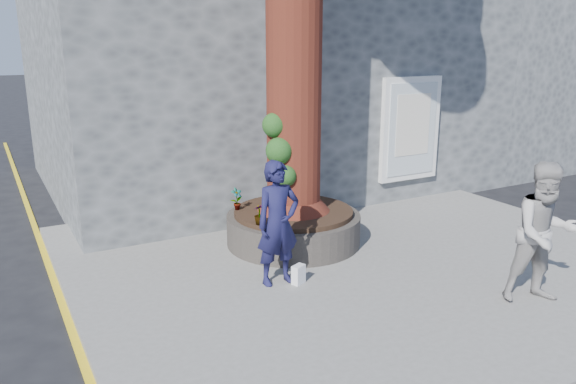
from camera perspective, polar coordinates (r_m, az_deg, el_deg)
ground at (r=7.91m, az=2.66°, el=-11.37°), size 120.00×120.00×0.00m
pavement at (r=9.42m, az=7.31°, el=-6.61°), size 9.00×8.00×0.12m
yellow_line at (r=7.89m, az=-21.28°, el=-12.55°), size 0.10×30.00×0.01m
stone_shop at (r=14.61m, az=-3.73°, el=13.68°), size 10.30×8.30×6.30m
neighbour_shop at (r=19.43m, az=18.72°, el=12.83°), size 6.00×8.00×6.00m
planter at (r=9.72m, az=0.56°, el=-3.55°), size 2.30×2.30×0.60m
man at (r=7.97m, az=-1.03°, el=-3.19°), size 0.66×0.44×1.81m
woman at (r=8.14m, az=24.62°, el=-3.84°), size 1.14×1.03×1.91m
shopping_bag at (r=8.20m, az=1.07°, el=-8.37°), size 0.23×0.19×0.28m
plant_a at (r=9.62m, az=-5.23°, el=-0.70°), size 0.23×0.17×0.39m
plant_b at (r=10.70m, az=2.30°, el=0.88°), size 0.23×0.24×0.35m
plant_c at (r=8.84m, az=-2.88°, el=-2.27°), size 0.21×0.21×0.33m
plant_d at (r=9.66m, az=1.64°, el=-0.78°), size 0.33×0.35×0.32m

